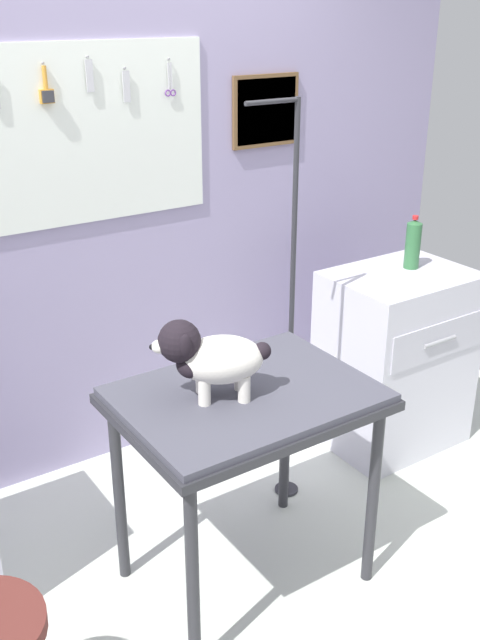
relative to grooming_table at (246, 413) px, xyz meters
name	(u,v)px	position (x,y,z in m)	size (l,w,h in m)	color
ground	(272,595)	(0.04, -0.13, -0.77)	(4.40, 4.00, 0.04)	silver
rear_wall_panel	(113,227)	(0.04, 1.15, 0.41)	(4.00, 0.11, 2.30)	#9C91B8
grooming_table	(246,413)	(0.00, 0.00, 0.00)	(0.91, 0.68, 0.84)	#2D2D33
grooming_arm	(290,328)	(0.47, 0.36, 0.09)	(0.29, 0.11, 1.79)	#2D2D33
dog	(209,357)	(-0.13, 0.03, 0.25)	(0.40, 0.29, 0.30)	white
cabinet_right	(395,359)	(1.21, 0.43, -0.29)	(0.68, 0.54, 0.92)	silver
soda_bottle	(413,244)	(1.30, 0.47, 0.29)	(0.07, 0.07, 0.26)	#316B3C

